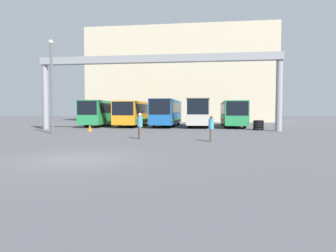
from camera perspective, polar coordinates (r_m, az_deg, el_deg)
name	(u,v)px	position (r m, az deg, el deg)	size (l,w,h in m)	color
ground_plane	(78,159)	(12.21, -16.85, -6.03)	(200.00, 200.00, 0.00)	#47474C
building_backdrop	(181,77)	(56.95, 2.57, 9.29)	(33.03, 12.00, 16.44)	beige
overhead_gantry	(156,69)	(29.44, -2.29, 10.82)	(23.57, 0.80, 7.23)	gray
bus_slot_0	(104,112)	(38.30, -12.15, 2.67)	(2.44, 10.50, 3.06)	#268C4C
bus_slot_1	(136,112)	(38.07, -6.02, 2.64)	(2.59, 12.41, 2.96)	orange
bus_slot_2	(167,111)	(36.97, -0.16, 2.82)	(2.49, 11.68, 3.16)	#1959A5
bus_slot_3	(199,111)	(35.90, 5.97, 2.84)	(2.44, 10.18, 3.21)	beige
bus_slot_4	(233,112)	(36.74, 12.21, 2.57)	(2.44, 11.66, 2.96)	#268C4C
pedestrian_mid_right	(140,125)	(19.98, -5.38, 0.15)	(0.36, 0.36, 1.73)	brown
pedestrian_far_center	(211,128)	(18.34, 8.23, -0.35)	(0.33, 0.33, 1.58)	brown
traffic_cone	(90,128)	(28.40, -14.65, -0.42)	(0.43, 0.43, 0.55)	orange
tire_stack	(258,125)	(30.50, 16.83, 0.16)	(1.04, 1.04, 0.96)	black
lamp_post	(52,83)	(26.32, -21.28, 7.69)	(0.36, 0.36, 7.61)	#595B60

